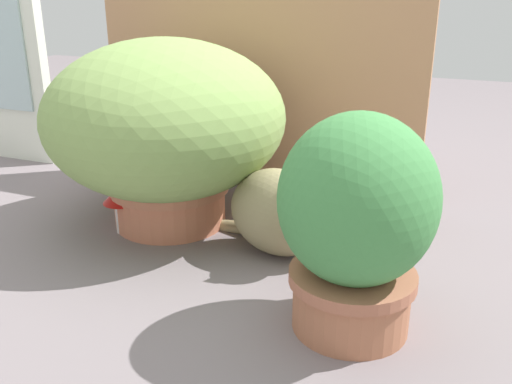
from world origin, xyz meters
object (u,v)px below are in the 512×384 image
Objects in this scene: mushroom_ornament_red at (122,199)px; grass_planter at (166,125)px; cat at (285,209)px; leafy_planter at (356,221)px.

grass_planter is at bearing 50.72° from mushroom_ornament_red.
cat reaches higher than mushroom_ornament_red.
grass_planter reaches higher than leafy_planter.
cat is 0.45m from mushroom_ornament_red.
grass_planter is 0.67m from leafy_planter.
mushroom_ornament_red is at bearing -129.28° from grass_planter.
mushroom_ornament_red is (-0.67, 0.21, -0.13)m from leafy_planter.
cat is at bearing 132.52° from leafy_planter.
mushroom_ornament_red is (-0.09, -0.10, -0.19)m from grass_planter.
grass_planter is at bearing 169.37° from cat.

